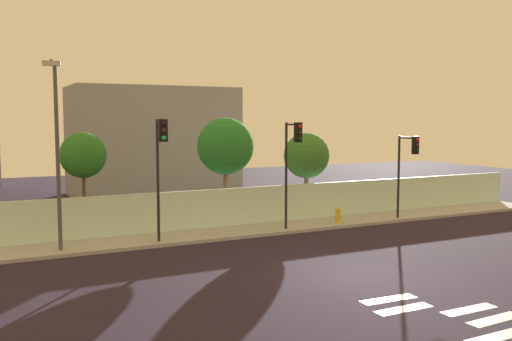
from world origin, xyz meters
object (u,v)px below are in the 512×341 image
Objects in this scene: traffic_light_left at (292,153)px; roadside_tree_midleft at (225,146)px; fire_hydrant at (338,215)px; roadside_tree_leftmost at (83,155)px; street_lamp_curbside at (57,142)px; traffic_light_center at (408,158)px; traffic_light_right at (161,154)px; roadside_tree_midright at (307,156)px.

roadside_tree_midleft is at bearing 115.45° from traffic_light_left.
fire_hydrant is 0.17× the size of roadside_tree_leftmost.
traffic_light_center is at bearing -1.73° from street_lamp_curbside.
roadside_tree_leftmost is at bearing 180.00° from roadside_tree_midleft.
traffic_light_center is at bearing -1.20° from traffic_light_left.
traffic_light_left is at bearing 0.55° from traffic_light_right.
street_lamp_curbside is (-3.93, 0.43, 0.56)m from traffic_light_right.
roadside_tree_midright is at bearing 87.76° from fire_hydrant.
traffic_light_left is 1.06× the size of roadside_tree_leftmost.
street_lamp_curbside is 13.61m from fire_hydrant.
traffic_light_right reaches higher than traffic_light_center.
roadside_tree_midright is at bearing 50.51° from traffic_light_left.
street_lamp_curbside is (-16.88, 0.51, 1.13)m from traffic_light_center.
traffic_light_center is 0.59× the size of street_lamp_curbside.
roadside_tree_leftmost is at bearing 123.21° from traffic_light_right.
street_lamp_curbside is 9.04m from roadside_tree_midleft.
street_lamp_curbside reaches higher than traffic_light_right.
traffic_light_left is at bearing -129.49° from roadside_tree_midright.
roadside_tree_midleft is 1.17× the size of roadside_tree_midright.
roadside_tree_midright is (3.03, 3.67, -0.45)m from traffic_light_left.
street_lamp_curbside is 3.70m from roadside_tree_leftmost.
street_lamp_curbside is at bearing -114.20° from roadside_tree_leftmost.
street_lamp_curbside is at bearing -158.54° from roadside_tree_midleft.
traffic_light_right is 6.37× the size of fire_hydrant.
traffic_light_left is at bearing -2.08° from street_lamp_curbside.
traffic_light_left is 9.41m from roadside_tree_leftmost.
traffic_light_right reaches higher than traffic_light_left.
roadside_tree_midright is at bearing 0.00° from roadside_tree_midleft.
traffic_light_right is at bearing -6.22° from street_lamp_curbside.
roadside_tree_midleft is at bearing -180.00° from roadside_tree_midright.
traffic_light_left reaches higher than fire_hydrant.
traffic_light_left reaches higher than roadside_tree_leftmost.
traffic_light_center is at bearing -24.22° from roadside_tree_midleft.
traffic_light_right reaches higher than roadside_tree_leftmost.
traffic_light_right is at bearing -140.19° from roadside_tree_midleft.
fire_hydrant is (2.90, 0.50, -3.17)m from traffic_light_left.
fire_hydrant is 0.15× the size of roadside_tree_midleft.
fire_hydrant is (9.13, 0.56, -3.27)m from traffic_light_right.
roadside_tree_midleft reaches higher than roadside_tree_leftmost.
street_lamp_curbside is 8.95× the size of fire_hydrant.
traffic_light_center is 0.84× the size of traffic_light_right.
roadside_tree_midleft reaches higher than traffic_light_center.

